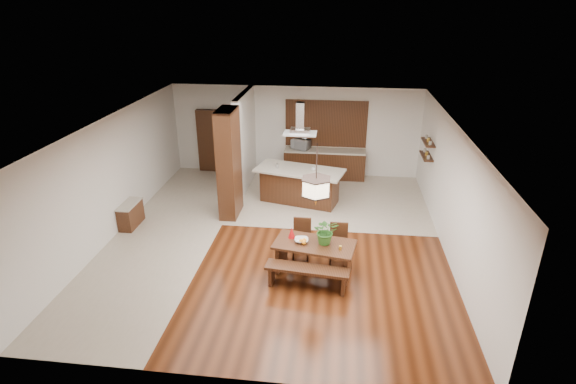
# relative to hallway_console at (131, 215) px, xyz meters

# --- Properties ---
(room_shell) EXTENTS (9.00, 9.04, 2.92)m
(room_shell) POSITION_rel_hallway_console_xyz_m (3.81, -0.20, 1.75)
(room_shell) COLOR #3B190A
(room_shell) RESTS_ON ground
(tile_hallway) EXTENTS (2.50, 9.00, 0.01)m
(tile_hallway) POSITION_rel_hallway_console_xyz_m (1.06, -0.20, -0.31)
(tile_hallway) COLOR #BEB19E
(tile_hallway) RESTS_ON ground
(tile_kitchen) EXTENTS (5.50, 4.00, 0.01)m
(tile_kitchen) POSITION_rel_hallway_console_xyz_m (5.06, 2.30, -0.31)
(tile_kitchen) COLOR #BEB19E
(tile_kitchen) RESTS_ON ground
(soffit_band) EXTENTS (8.00, 9.00, 0.02)m
(soffit_band) POSITION_rel_hallway_console_xyz_m (3.81, -0.20, 2.57)
(soffit_band) COLOR #361E0D
(soffit_band) RESTS_ON room_shell
(partition_pier) EXTENTS (0.45, 1.00, 2.90)m
(partition_pier) POSITION_rel_hallway_console_xyz_m (2.41, 1.00, 1.14)
(partition_pier) COLOR black
(partition_pier) RESTS_ON ground
(partition_stub) EXTENTS (0.18, 2.40, 2.90)m
(partition_stub) POSITION_rel_hallway_console_xyz_m (2.41, 3.10, 1.14)
(partition_stub) COLOR silver
(partition_stub) RESTS_ON ground
(hallway_console) EXTENTS (0.37, 0.88, 0.63)m
(hallway_console) POSITION_rel_hallway_console_xyz_m (0.00, 0.00, 0.00)
(hallway_console) COLOR black
(hallway_console) RESTS_ON ground
(hallway_doorway) EXTENTS (1.10, 0.20, 2.10)m
(hallway_doorway) POSITION_rel_hallway_console_xyz_m (1.11, 4.20, 0.74)
(hallway_doorway) COLOR black
(hallway_doorway) RESTS_ON ground
(rear_counter) EXTENTS (2.60, 0.62, 0.95)m
(rear_counter) POSITION_rel_hallway_console_xyz_m (4.81, 4.00, 0.16)
(rear_counter) COLOR black
(rear_counter) RESTS_ON ground
(kitchen_window) EXTENTS (2.60, 0.08, 1.50)m
(kitchen_window) POSITION_rel_hallway_console_xyz_m (4.81, 4.26, 1.44)
(kitchen_window) COLOR olive
(kitchen_window) RESTS_ON room_shell
(shelf_lower) EXTENTS (0.26, 0.90, 0.04)m
(shelf_lower) POSITION_rel_hallway_console_xyz_m (7.68, 2.40, 1.08)
(shelf_lower) COLOR black
(shelf_lower) RESTS_ON room_shell
(shelf_upper) EXTENTS (0.26, 0.90, 0.04)m
(shelf_upper) POSITION_rel_hallway_console_xyz_m (7.68, 2.40, 1.49)
(shelf_upper) COLOR black
(shelf_upper) RESTS_ON room_shell
(dining_table) EXTENTS (1.80, 1.12, 0.70)m
(dining_table) POSITION_rel_hallway_console_xyz_m (4.84, -1.58, 0.20)
(dining_table) COLOR black
(dining_table) RESTS_ON ground
(dining_bench) EXTENTS (1.73, 0.55, 0.48)m
(dining_bench) POSITION_rel_hallway_console_xyz_m (4.73, -2.18, -0.08)
(dining_bench) COLOR black
(dining_bench) RESTS_ON ground
(dining_chair_left) EXTENTS (0.40, 0.40, 0.91)m
(dining_chair_left) POSITION_rel_hallway_console_xyz_m (4.51, -1.00, 0.14)
(dining_chair_left) COLOR black
(dining_chair_left) RESTS_ON ground
(dining_chair_right) EXTENTS (0.40, 0.40, 0.91)m
(dining_chair_right) POSITION_rel_hallway_console_xyz_m (5.34, -1.14, 0.14)
(dining_chair_right) COLOR black
(dining_chair_right) RESTS_ON ground
(pendant_lantern) EXTENTS (0.64, 0.64, 1.31)m
(pendant_lantern) POSITION_rel_hallway_console_xyz_m (4.84, -1.58, 1.93)
(pendant_lantern) COLOR #FEECC3
(pendant_lantern) RESTS_ON room_shell
(foliage_plant) EXTENTS (0.57, 0.51, 0.57)m
(foliage_plant) POSITION_rel_hallway_console_xyz_m (5.06, -1.54, 0.67)
(foliage_plant) COLOR #2E6822
(foliage_plant) RESTS_ON dining_table
(fruit_bowl) EXTENTS (0.32, 0.32, 0.07)m
(fruit_bowl) POSITION_rel_hallway_console_xyz_m (4.56, -1.54, 0.42)
(fruit_bowl) COLOR beige
(fruit_bowl) RESTS_ON dining_table
(napkin_cone) EXTENTS (0.17, 0.17, 0.24)m
(napkin_cone) POSITION_rel_hallway_console_xyz_m (4.33, -1.39, 0.51)
(napkin_cone) COLOR #AE0C0F
(napkin_cone) RESTS_ON dining_table
(gold_ornament) EXTENTS (0.07, 0.07, 0.09)m
(gold_ornament) POSITION_rel_hallway_console_xyz_m (5.38, -1.77, 0.43)
(gold_ornament) COLOR gold
(gold_ornament) RESTS_ON dining_table
(kitchen_island) EXTENTS (2.64, 1.64, 1.02)m
(kitchen_island) POSITION_rel_hallway_console_xyz_m (4.18, 2.00, 0.21)
(kitchen_island) COLOR black
(kitchen_island) RESTS_ON ground
(range_hood) EXTENTS (0.90, 0.55, 0.87)m
(range_hood) POSITION_rel_hallway_console_xyz_m (4.18, 2.00, 2.15)
(range_hood) COLOR silver
(range_hood) RESTS_ON room_shell
(island_cup) EXTENTS (0.12, 0.12, 0.09)m
(island_cup) POSITION_rel_hallway_console_xyz_m (4.57, 1.89, 0.74)
(island_cup) COLOR silver
(island_cup) RESTS_ON kitchen_island
(microwave) EXTENTS (0.67, 0.57, 0.31)m
(microwave) POSITION_rel_hallway_console_xyz_m (4.03, 4.02, 0.79)
(microwave) COLOR #BABDC1
(microwave) RESTS_ON rear_counter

